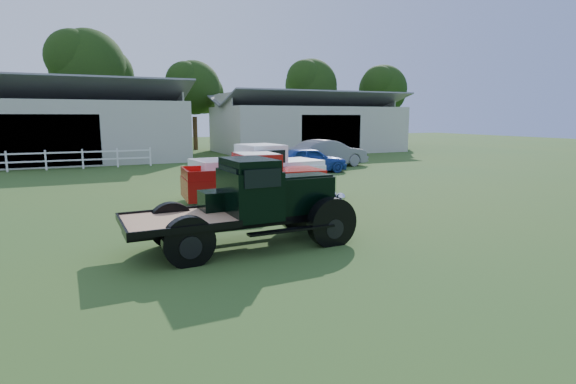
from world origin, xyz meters
name	(u,v)px	position (x,y,z in m)	size (l,w,h in m)	color
ground	(300,239)	(0.00, 0.00, 0.00)	(120.00, 120.00, 0.00)	#405C21
shed_left	(49,122)	(-7.00, 26.00, 2.80)	(18.80, 10.20, 5.60)	#9B9B85
shed_right	(307,123)	(14.00, 27.00, 2.60)	(16.80, 9.20, 5.20)	#9B9B85
fence_rail	(26,161)	(-8.00, 20.00, 0.60)	(14.20, 0.16, 1.20)	white
tree_b	(90,87)	(-4.00, 34.00, 5.75)	(6.90, 6.90, 11.50)	black
tree_c	(194,102)	(5.00, 33.00, 4.50)	(5.40, 5.40, 9.00)	black
tree_d	(311,99)	(18.00, 34.00, 5.00)	(6.00, 6.00, 10.00)	black
tree_e	(382,102)	(26.00, 32.00, 4.75)	(5.70, 5.70, 9.50)	black
vintage_flatbed	(245,203)	(-1.48, 0.01, 1.08)	(5.44, 2.15, 2.15)	black
red_pickup	(254,179)	(0.55, 4.91, 0.94)	(5.17, 1.99, 1.89)	#AD110D
white_pickup	(258,171)	(1.40, 6.69, 1.00)	(5.47, 2.12, 2.01)	white
misc_car_blue	(310,160)	(6.78, 12.54, 0.72)	(1.71, 4.25, 1.45)	#1C3D96
misc_car_grey	(328,153)	(9.24, 14.79, 0.85)	(1.79, 5.15, 1.70)	slate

